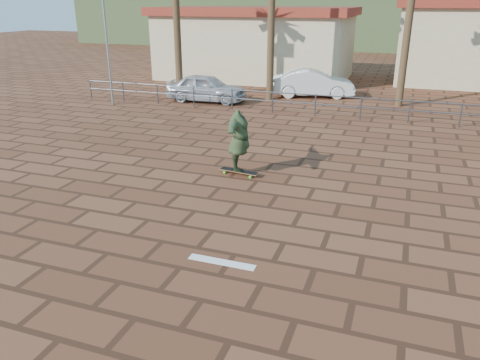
% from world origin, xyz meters
% --- Properties ---
extents(ground, '(120.00, 120.00, 0.00)m').
position_xyz_m(ground, '(0.00, 0.00, 0.00)').
color(ground, brown).
rests_on(ground, ground).
extents(paint_stripe, '(1.40, 0.22, 0.01)m').
position_xyz_m(paint_stripe, '(0.70, -1.20, 0.00)').
color(paint_stripe, white).
rests_on(paint_stripe, ground).
extents(guardrail, '(24.06, 0.06, 1.00)m').
position_xyz_m(guardrail, '(0.00, 12.00, 0.68)').
color(guardrail, '#47494F').
rests_on(guardrail, ground).
extents(flagpole, '(1.30, 0.10, 8.00)m').
position_xyz_m(flagpole, '(-9.87, 11.00, 4.64)').
color(flagpole, gray).
rests_on(flagpole, ground).
extents(building_west, '(12.60, 7.60, 4.50)m').
position_xyz_m(building_west, '(-6.00, 22.00, 2.28)').
color(building_west, beige).
rests_on(building_west, ground).
extents(hill_front, '(70.00, 18.00, 6.00)m').
position_xyz_m(hill_front, '(0.00, 50.00, 3.00)').
color(hill_front, '#384C28').
rests_on(hill_front, ground).
extents(hill_back, '(35.00, 14.00, 8.00)m').
position_xyz_m(hill_back, '(-22.00, 56.00, 4.00)').
color(hill_back, '#384C28').
rests_on(hill_back, ground).
extents(longboard, '(1.29, 0.44, 0.12)m').
position_xyz_m(longboard, '(-0.68, 3.67, 0.10)').
color(longboard, olive).
rests_on(longboard, ground).
extents(skateboarder, '(1.11, 2.38, 1.87)m').
position_xyz_m(skateboarder, '(-0.68, 3.67, 1.06)').
color(skateboarder, '#2C3C20').
rests_on(skateboarder, longboard).
extents(car_silver, '(4.15, 1.82, 1.39)m').
position_xyz_m(car_silver, '(-5.93, 13.39, 0.70)').
color(car_silver, '#AFB1B6').
rests_on(car_silver, ground).
extents(car_white, '(4.60, 2.59, 1.44)m').
position_xyz_m(car_white, '(-1.00, 16.50, 0.72)').
color(car_white, silver).
rests_on(car_white, ground).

